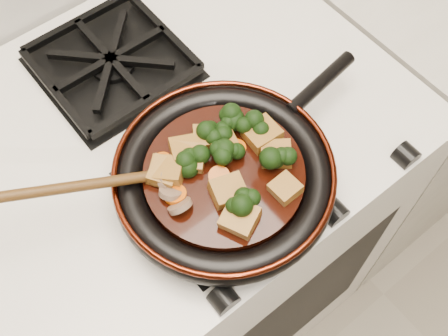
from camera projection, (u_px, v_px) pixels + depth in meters
stove at (181, 235)px, 1.27m from camera, size 0.76×0.60×0.90m
burner_grate_front at (217, 180)px, 0.81m from camera, size 0.23×0.23×0.03m
burner_grate_back at (112, 63)px, 0.92m from camera, size 0.23×0.23×0.03m
skillet at (225, 176)px, 0.78m from camera, size 0.44×0.31×0.05m
braising_sauce at (224, 175)px, 0.78m from camera, size 0.22×0.22×0.02m
tofu_cube_0 at (205, 138)px, 0.79m from camera, size 0.05×0.05×0.02m
tofu_cube_1 at (222, 143)px, 0.78m from camera, size 0.05×0.05×0.03m
tofu_cube_2 at (167, 171)px, 0.76m from camera, size 0.06×0.06×0.03m
tofu_cube_3 at (191, 158)px, 0.77m from camera, size 0.06×0.06×0.03m
tofu_cube_4 at (164, 173)px, 0.76m from camera, size 0.05×0.06×0.03m
tofu_cube_5 at (276, 154)px, 0.77m from camera, size 0.06×0.06×0.03m
tofu_cube_6 at (285, 189)px, 0.75m from camera, size 0.04×0.04×0.02m
tofu_cube_7 at (240, 218)px, 0.72m from camera, size 0.06×0.06×0.03m
tofu_cube_8 at (228, 191)px, 0.74m from camera, size 0.05×0.05×0.03m
tofu_cube_9 at (262, 135)px, 0.79m from camera, size 0.05×0.05×0.03m
tofu_cube_10 at (186, 151)px, 0.77m from camera, size 0.06×0.05×0.03m
broccoli_floret_0 at (228, 156)px, 0.77m from camera, size 0.09×0.09×0.07m
broccoli_floret_1 at (229, 116)px, 0.80m from camera, size 0.09×0.08×0.07m
broccoli_floret_2 at (275, 157)px, 0.76m from camera, size 0.08×0.09×0.07m
broccoli_floret_3 at (191, 161)px, 0.76m from camera, size 0.08×0.07×0.06m
broccoli_floret_4 at (257, 129)px, 0.78m from camera, size 0.08×0.08×0.06m
broccoli_floret_5 at (214, 133)px, 0.79m from camera, size 0.07×0.08×0.06m
broccoli_floret_6 at (245, 207)px, 0.73m from camera, size 0.07×0.08×0.08m
carrot_coin_0 at (175, 194)px, 0.74m from camera, size 0.03×0.03×0.01m
carrot_coin_1 at (236, 148)px, 0.78m from camera, size 0.03×0.03×0.01m
carrot_coin_2 at (234, 191)px, 0.75m from camera, size 0.03×0.03×0.02m
carrot_coin_3 at (219, 176)px, 0.76m from camera, size 0.03×0.03×0.02m
carrot_coin_4 at (161, 160)px, 0.77m from camera, size 0.03×0.03×0.02m
mushroom_slice_0 at (180, 206)px, 0.73m from camera, size 0.03×0.03×0.03m
mushroom_slice_1 at (252, 127)px, 0.79m from camera, size 0.04×0.04×0.03m
mushroom_slice_2 at (166, 180)px, 0.75m from camera, size 0.04×0.04×0.03m
mushroom_slice_3 at (170, 193)px, 0.74m from camera, size 0.04×0.04×0.02m
wooden_spoon at (106, 182)px, 0.73m from camera, size 0.16×0.09×0.27m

